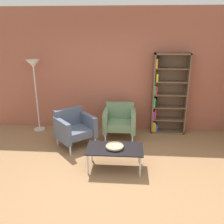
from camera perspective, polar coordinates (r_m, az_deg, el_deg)
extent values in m
plane|color=olive|center=(4.16, -1.60, -16.31)|extent=(8.32, 8.32, 0.00)
cube|color=#9E5642|center=(5.93, 0.68, 9.62)|extent=(6.40, 0.12, 2.90)
cube|color=brown|center=(5.82, 9.61, 4.17)|extent=(0.03, 0.30, 1.90)
cube|color=brown|center=(5.95, 17.03, 3.90)|extent=(0.03, 0.30, 1.90)
cube|color=brown|center=(5.72, 14.07, 13.14)|extent=(0.80, 0.30, 0.03)
cube|color=brown|center=(6.17, 12.72, -4.39)|extent=(0.80, 0.30, 0.03)
cube|color=brown|center=(6.01, 13.16, 4.38)|extent=(0.80, 0.02, 1.90)
cube|color=brown|center=(6.05, 12.93, -1.58)|extent=(0.76, 0.28, 0.02)
cube|color=brown|center=(5.96, 13.15, 1.19)|extent=(0.76, 0.28, 0.02)
cube|color=brown|center=(5.87, 13.36, 4.04)|extent=(0.76, 0.28, 0.02)
cube|color=brown|center=(5.81, 13.59, 6.97)|extent=(0.76, 0.28, 0.02)
cube|color=brown|center=(5.75, 13.82, 9.96)|extent=(0.76, 0.28, 0.02)
cube|color=orange|center=(6.05, 9.55, -3.14)|extent=(0.04, 0.24, 0.24)
cube|color=yellow|center=(6.06, 9.97, -3.29)|extent=(0.04, 0.23, 0.21)
cube|color=blue|center=(6.05, 10.43, -3.56)|extent=(0.04, 0.18, 0.17)
cube|color=purple|center=(5.92, 9.73, -0.71)|extent=(0.04, 0.17, 0.20)
cube|color=red|center=(5.92, 10.10, -0.35)|extent=(0.02, 0.20, 0.26)
cube|color=green|center=(5.83, 9.89, 2.31)|extent=(0.04, 0.18, 0.23)
cube|color=black|center=(5.86, 10.35, 2.23)|extent=(0.04, 0.23, 0.20)
cube|color=green|center=(5.77, 9.99, 5.24)|extent=(0.03, 0.23, 0.22)
cube|color=red|center=(5.75, 10.40, 5.07)|extent=(0.03, 0.17, 0.20)
cube|color=black|center=(5.69, 10.14, 8.32)|extent=(0.02, 0.20, 0.24)
cube|color=yellow|center=(5.70, 10.52, 7.97)|extent=(0.04, 0.18, 0.17)
cube|color=orange|center=(5.66, 10.40, 11.23)|extent=(0.04, 0.22, 0.20)
cube|color=black|center=(5.65, 10.99, 11.33)|extent=(0.04, 0.18, 0.24)
cube|color=black|center=(4.35, 0.63, -8.59)|extent=(1.00, 0.56, 0.02)
cylinder|color=silver|center=(4.29, -5.72, -12.13)|extent=(0.03, 0.03, 0.38)
cylinder|color=silver|center=(4.24, 6.65, -12.56)|extent=(0.03, 0.03, 0.38)
cylinder|color=silver|center=(4.69, -4.76, -9.27)|extent=(0.03, 0.03, 0.38)
cylinder|color=silver|center=(4.64, 6.43, -9.62)|extent=(0.03, 0.03, 0.38)
cylinder|color=tan|center=(4.34, 0.63, -8.36)|extent=(0.13, 0.13, 0.02)
cylinder|color=tan|center=(4.33, 0.64, -8.12)|extent=(0.32, 0.32, 0.02)
torus|color=tan|center=(4.33, 0.64, -7.98)|extent=(0.32, 0.32, 0.02)
cube|color=#4C566B|center=(5.25, -8.61, -4.68)|extent=(0.86, 0.86, 0.16)
cube|color=#4C566B|center=(5.38, -10.16, -1.11)|extent=(0.56, 0.52, 0.38)
cube|color=#4C566B|center=(5.06, -11.62, -4.42)|extent=(0.49, 0.53, 0.46)
cube|color=#4C566B|center=(5.34, -5.66, -2.89)|extent=(0.49, 0.53, 0.46)
cylinder|color=silver|center=(4.96, -9.78, -8.76)|extent=(0.04, 0.04, 0.24)
cylinder|color=silver|center=(5.23, -3.94, -7.01)|extent=(0.04, 0.04, 0.24)
cylinder|color=silver|center=(5.43, -12.69, -6.43)|extent=(0.04, 0.04, 0.24)
cylinder|color=silver|center=(5.68, -7.21, -4.96)|extent=(0.04, 0.04, 0.24)
cube|color=slate|center=(5.58, 1.78, -3.04)|extent=(0.64, 0.58, 0.16)
cube|color=slate|center=(5.74, 1.92, 0.46)|extent=(0.64, 0.12, 0.38)
cube|color=slate|center=(5.54, -1.43, -1.98)|extent=(0.10, 0.62, 0.46)
cube|color=slate|center=(5.52, 5.00, -2.13)|extent=(0.10, 0.62, 0.46)
cylinder|color=silver|center=(5.39, -1.59, -6.15)|extent=(0.04, 0.04, 0.24)
cylinder|color=silver|center=(5.37, 4.83, -6.32)|extent=(0.04, 0.04, 0.24)
cylinder|color=silver|center=(5.92, -1.04, -3.80)|extent=(0.04, 0.04, 0.24)
cylinder|color=silver|center=(5.90, 4.79, -3.95)|extent=(0.04, 0.04, 0.24)
cylinder|color=silver|center=(6.41, -16.61, -3.84)|extent=(0.28, 0.28, 0.02)
cylinder|color=silver|center=(6.15, -17.33, 3.39)|extent=(0.03, 0.03, 1.65)
cone|color=white|center=(6.01, -18.07, 10.77)|extent=(0.32, 0.32, 0.18)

